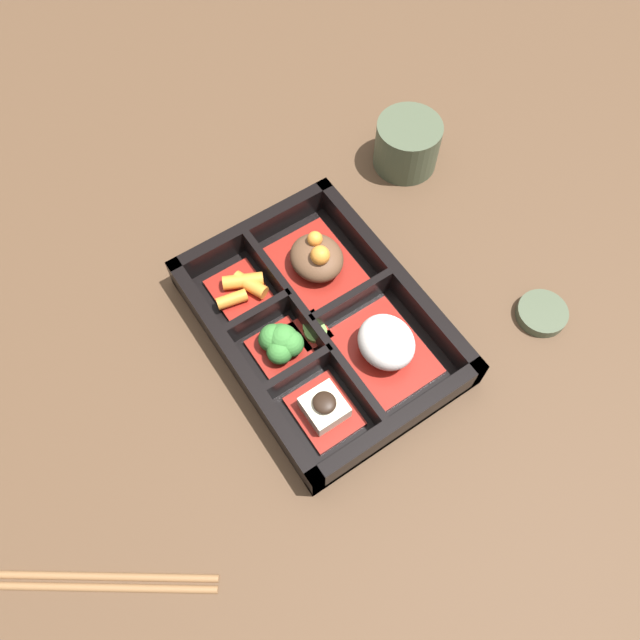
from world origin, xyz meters
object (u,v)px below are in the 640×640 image
(bowl_rice, at_px, (386,344))
(sauce_dish, at_px, (542,313))
(chopsticks, at_px, (87,581))
(tea_cup, at_px, (407,144))

(bowl_rice, distance_m, sauce_dish, 0.18)
(bowl_rice, relative_size, sauce_dish, 1.95)
(bowl_rice, relative_size, chopsticks, 0.53)
(chopsticks, bearing_deg, tea_cup, 113.42)
(bowl_rice, bearing_deg, tea_cup, 137.84)
(sauce_dish, bearing_deg, tea_cup, 177.89)
(tea_cup, bearing_deg, sauce_dish, -2.11)
(bowl_rice, xyz_separation_m, sauce_dish, (0.06, 0.17, -0.02))
(chopsticks, bearing_deg, sauce_dish, 87.09)
(sauce_dish, bearing_deg, bowl_rice, -108.08)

